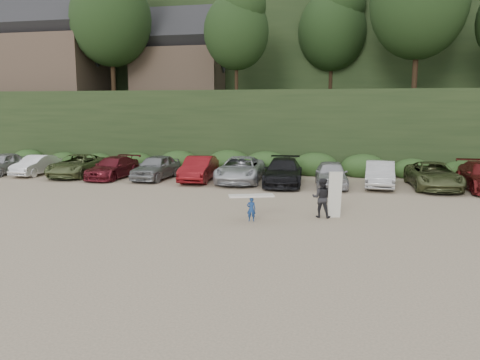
# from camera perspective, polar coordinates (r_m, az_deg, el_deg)

# --- Properties ---
(ground) EXTENTS (120.00, 120.00, 0.00)m
(ground) POSITION_cam_1_polar(r_m,az_deg,el_deg) (19.50, 3.25, -5.30)
(ground) COLOR tan
(ground) RESTS_ON ground
(hillside_backdrop) EXTENTS (90.00, 41.50, 28.00)m
(hillside_backdrop) POSITION_cam_1_polar(r_m,az_deg,el_deg) (55.07, 9.22, 15.55)
(hillside_backdrop) COLOR black
(hillside_backdrop) RESTS_ON ground
(parked_cars) EXTENTS (39.72, 6.31, 1.62)m
(parked_cars) POSITION_cam_1_polar(r_m,az_deg,el_deg) (29.41, 3.59, 1.09)
(parked_cars) COLOR #9FA0A4
(parked_cars) RESTS_ON ground
(child_surfer) EXTENTS (1.95, 1.11, 1.13)m
(child_surfer) POSITION_cam_1_polar(r_m,az_deg,el_deg) (19.68, 1.39, -2.85)
(child_surfer) COLOR navy
(child_surfer) RESTS_ON ground
(adult_surfer) EXTENTS (1.32, 0.71, 2.04)m
(adult_surfer) POSITION_cam_1_polar(r_m,az_deg,el_deg) (20.65, 10.06, -2.11)
(adult_surfer) COLOR black
(adult_surfer) RESTS_ON ground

